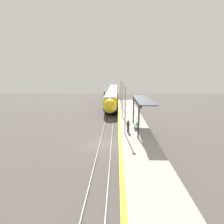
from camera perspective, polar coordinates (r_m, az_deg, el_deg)
ground_plane at (r=22.10m, az=-2.09°, el=-10.32°), size 120.00×120.00×0.00m
rail_left at (r=22.13m, az=-3.98°, el=-10.10°), size 0.08×90.00×0.15m
rail_right at (r=22.04m, az=-0.19°, el=-10.17°), size 0.08×90.00×0.15m
train at (r=55.41m, az=0.17°, el=5.77°), size 2.83×45.16×3.96m
platform_right at (r=22.03m, az=8.00°, el=-9.25°), size 4.46×64.00×0.90m
platform_bench at (r=25.01m, az=7.90°, el=-4.39°), size 0.44×1.68×0.89m
person_waiting at (r=23.38m, az=5.29°, el=-4.54°), size 0.36×0.22×1.65m
railway_signal at (r=47.13m, az=-2.53°, el=4.81°), size 0.28×0.28×3.91m
lamppost_near at (r=22.10m, az=4.34°, el=1.48°), size 0.36×0.20×6.13m
lamppost_mid at (r=31.16m, az=3.55°, el=4.61°), size 0.36×0.20×6.13m
lamppost_far at (r=40.27m, az=3.12°, el=6.33°), size 0.36×0.20×6.13m
lamppost_farthest at (r=49.41m, az=2.85°, el=7.42°), size 0.36×0.20×6.13m
station_canopy at (r=24.00m, az=9.23°, el=3.42°), size 2.02×9.57×4.29m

